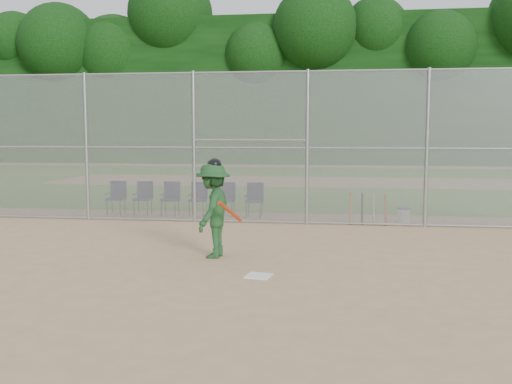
# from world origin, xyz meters

# --- Properties ---
(ground) EXTENTS (100.00, 100.00, 0.00)m
(ground) POSITION_xyz_m (0.00, 0.00, 0.00)
(ground) COLOR tan
(ground) RESTS_ON ground
(grass_strip) EXTENTS (100.00, 100.00, 0.00)m
(grass_strip) POSITION_xyz_m (0.00, 18.00, 0.01)
(grass_strip) COLOR #386C20
(grass_strip) RESTS_ON ground
(dirt_patch_far) EXTENTS (24.00, 24.00, 0.00)m
(dirt_patch_far) POSITION_xyz_m (0.00, 18.00, 0.01)
(dirt_patch_far) COLOR tan
(dirt_patch_far) RESTS_ON ground
(backstop_fence) EXTENTS (16.09, 0.09, 4.00)m
(backstop_fence) POSITION_xyz_m (0.00, 5.00, 2.07)
(backstop_fence) COLOR gray
(backstop_fence) RESTS_ON ground
(treeline) EXTENTS (81.00, 60.00, 11.00)m
(treeline) POSITION_xyz_m (0.00, 20.00, 5.50)
(treeline) COLOR black
(treeline) RESTS_ON ground
(home_plate) EXTENTS (0.47, 0.47, 0.02)m
(home_plate) POSITION_xyz_m (0.45, -0.53, 0.01)
(home_plate) COLOR white
(home_plate) RESTS_ON ground
(batter_at_plate) EXTENTS (0.98, 1.40, 1.91)m
(batter_at_plate) POSITION_xyz_m (-0.60, 0.84, 0.92)
(batter_at_plate) COLOR #1C4721
(batter_at_plate) RESTS_ON ground
(water_cooler) EXTENTS (0.33, 0.33, 0.41)m
(water_cooler) POSITION_xyz_m (3.55, 5.65, 0.21)
(water_cooler) COLOR white
(water_cooler) RESTS_ON ground
(spare_bats) EXTENTS (0.96, 0.40, 0.83)m
(spare_bats) POSITION_xyz_m (2.58, 5.21, 0.41)
(spare_bats) COLOR #D84C14
(spare_bats) RESTS_ON ground
(chair_0) EXTENTS (0.54, 0.52, 0.96)m
(chair_0) POSITION_xyz_m (-4.67, 6.19, 0.48)
(chair_0) COLOR #10143D
(chair_0) RESTS_ON ground
(chair_1) EXTENTS (0.54, 0.52, 0.96)m
(chair_1) POSITION_xyz_m (-3.85, 6.19, 0.48)
(chair_1) COLOR #10143D
(chair_1) RESTS_ON ground
(chair_2) EXTENTS (0.54, 0.52, 0.96)m
(chair_2) POSITION_xyz_m (-3.02, 6.19, 0.48)
(chair_2) COLOR #10143D
(chair_2) RESTS_ON ground
(chair_3) EXTENTS (0.54, 0.52, 0.96)m
(chair_3) POSITION_xyz_m (-2.20, 6.19, 0.48)
(chair_3) COLOR #10143D
(chair_3) RESTS_ON ground
(chair_4) EXTENTS (0.54, 0.52, 0.96)m
(chair_4) POSITION_xyz_m (-1.37, 6.19, 0.48)
(chair_4) COLOR #10143D
(chair_4) RESTS_ON ground
(chair_5) EXTENTS (0.54, 0.52, 0.96)m
(chair_5) POSITION_xyz_m (-0.55, 6.19, 0.48)
(chair_5) COLOR #10143D
(chair_5) RESTS_ON ground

